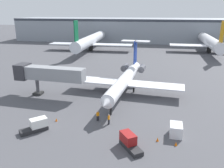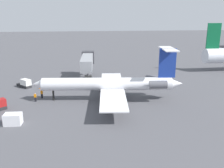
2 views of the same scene
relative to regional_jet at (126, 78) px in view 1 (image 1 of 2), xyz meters
The scene contains 14 objects.
ground_plane 5.05m from the regional_jet, 10.48° to the right, with size 400.00×400.00×0.10m, color #4C4C51.
regional_jet is the anchor object (origin of this frame).
jet_bridge 16.75m from the regional_jet, 164.85° to the right, with size 14.95×3.90×6.43m.
ground_crew_marshaller 14.30m from the regional_jet, 101.51° to the right, with size 0.47×0.47×1.69m.
ground_crew_loader 14.95m from the regional_jet, 93.15° to the right, with size 0.28×0.41×1.69m.
baggage_tug_lead 21.80m from the regional_jet, 120.38° to the right, with size 3.84×3.80×1.90m.
baggage_tug_trailing 20.97m from the regional_jet, 81.52° to the right, with size 3.48×4.06×1.90m.
cargo_container_uld 18.94m from the regional_jet, 60.34° to the right, with size 1.85×2.61×1.72m.
traffic_cone_near 21.36m from the regional_jet, 64.39° to the right, with size 0.36×0.36×0.55m.
traffic_cone_mid 18.16m from the regional_jet, 121.55° to the right, with size 0.36×0.36×0.55m.
traffic_cone_far 19.81m from the regional_jet, 69.85° to the right, with size 0.36×0.36×0.55m.
terminal_building 85.92m from the regional_jet, 87.52° to the left, with size 150.70×23.78×12.35m.
parked_airliner_west_end 54.62m from the regional_jet, 113.26° to the left, with size 35.96×42.76×13.61m.
parked_airliner_west_mid 61.25m from the regional_jet, 62.86° to the left, with size 32.10×38.16×13.56m.
Camera 1 is at (1.91, -46.35, 17.34)m, focal length 37.28 mm.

